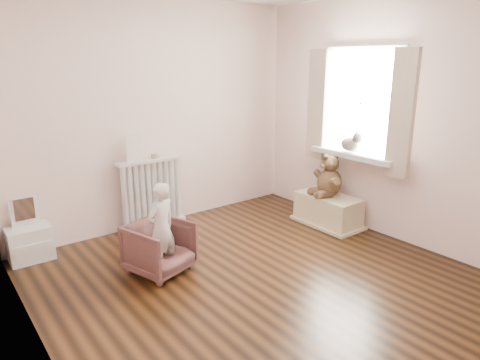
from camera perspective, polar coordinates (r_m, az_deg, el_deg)
floor at (r=4.02m, az=2.26°, el=-12.82°), size 3.60×3.60×0.01m
back_wall at (r=5.08m, az=-10.79°, el=8.48°), size 3.60×0.02×2.60m
left_wall at (r=2.81m, az=-26.93°, el=1.21°), size 0.02×3.60×2.60m
right_wall at (r=4.92m, az=18.94°, el=7.68°), size 0.02×3.60×2.60m
window at (r=5.05m, az=15.98°, el=9.82°), size 0.03×0.90×1.10m
window_sill at (r=5.06m, az=14.88°, el=3.25°), size 0.22×1.10×0.06m
curtain_left at (r=4.64m, az=20.76°, el=8.18°), size 0.06×0.26×1.30m
curtain_right at (r=5.33m, az=10.26°, el=9.81°), size 0.06×0.26×1.30m
radiator at (r=5.08m, az=-11.63°, el=-2.09°), size 0.79×0.15×0.83m
paper_doll at (r=4.86m, az=-13.97°, el=4.14°), size 0.18×0.02×0.30m
tin_a at (r=4.99m, az=-11.26°, el=3.15°), size 0.09×0.09×0.05m
toy_vanity at (r=4.71m, az=-26.37°, el=-6.43°), size 0.40×0.29×0.63m
armchair at (r=4.08m, az=-10.64°, el=-8.86°), size 0.65×0.66×0.48m
child at (r=3.96m, az=-10.46°, el=-6.34°), size 0.36×0.29×0.86m
toy_bench at (r=5.25m, az=11.67°, el=-3.71°), size 0.40×0.76×0.36m
teddy_bear at (r=5.13m, az=11.92°, el=1.31°), size 0.48×0.41×0.50m
plush_cat at (r=5.06m, az=14.50°, el=4.77°), size 0.22×0.31×0.24m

